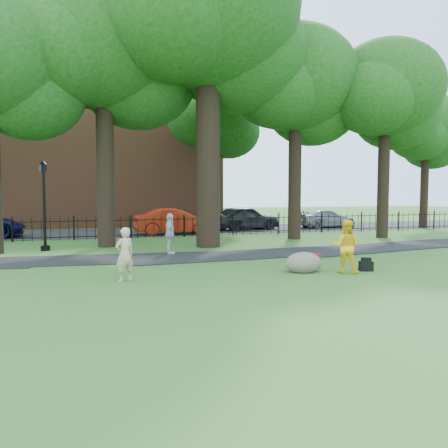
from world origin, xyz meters
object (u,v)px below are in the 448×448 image
object	(u,v)px
lamppost	(44,207)
big_tree	(210,25)
woman	(125,254)
red_sedan	(175,221)
boulder	(303,261)
man	(346,246)

from	to	relation	value
lamppost	big_tree	bearing A→B (deg)	-26.28
woman	lamppost	distance (m)	8.36
lamppost	red_sedan	xyz separation A→B (m)	(6.92, 5.69, -1.11)
boulder	woman	bearing A→B (deg)	176.69
boulder	big_tree	bearing A→B (deg)	97.08
woman	boulder	bearing A→B (deg)	153.13
big_tree	red_sedan	bearing A→B (deg)	93.05
woman	boulder	size ratio (longest dim) A/B	1.29
boulder	lamppost	size ratio (longest dim) A/B	0.30
man	red_sedan	distance (m)	14.64
boulder	lamppost	distance (m)	11.66
boulder	red_sedan	xyz separation A→B (m)	(-1.26, 13.85, 0.46)
man	lamppost	world-z (taller)	lamppost
man	lamppost	size ratio (longest dim) A/B	0.43
man	big_tree	bearing A→B (deg)	-37.41
big_tree	woman	bearing A→B (deg)	-123.25
man	red_sedan	bearing A→B (deg)	-42.54
man	lamppost	bearing A→B (deg)	-5.18
man	boulder	xyz separation A→B (m)	(-1.16, 0.59, -0.49)
red_sedan	boulder	bearing A→B (deg)	-174.06
big_tree	boulder	bearing A→B (deg)	-82.92
boulder	red_sedan	bearing A→B (deg)	95.19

